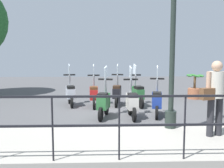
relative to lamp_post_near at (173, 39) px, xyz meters
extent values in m
plane|color=#4C4C4F|center=(2.40, 0.80, -2.21)|extent=(28.00, 28.00, 0.00)
cube|color=#A39E93|center=(-0.80, 0.80, -2.14)|extent=(2.20, 20.00, 0.15)
cube|color=gray|center=(0.25, 0.80, -2.14)|extent=(0.10, 20.00, 0.15)
cube|color=black|center=(-1.80, 0.80, -1.01)|extent=(0.04, 16.00, 0.04)
cube|color=black|center=(-1.80, 0.80, -1.49)|extent=(0.04, 16.00, 0.04)
cylinder|color=black|center=(-1.80, 0.26, -1.54)|extent=(0.03, 0.03, 1.05)
cylinder|color=black|center=(-1.80, 1.33, -1.54)|extent=(0.03, 0.03, 1.05)
cylinder|color=black|center=(-1.80, 2.40, -1.54)|extent=(0.03, 0.03, 1.05)
cylinder|color=#232D28|center=(0.00, 0.00, -1.86)|extent=(0.26, 0.26, 0.40)
cylinder|color=#232D28|center=(0.00, 0.00, 0.19)|extent=(0.12, 0.12, 4.50)
cylinder|color=#28282D|center=(-0.60, -0.87, -1.65)|extent=(0.14, 0.14, 0.82)
cylinder|color=#28282D|center=(-0.66, -0.66, -1.65)|extent=(0.14, 0.14, 0.82)
cylinder|color=beige|center=(-0.63, -0.77, -0.97)|extent=(0.40, 0.40, 0.55)
sphere|color=tan|center=(-0.63, -0.77, -0.58)|extent=(0.22, 0.22, 0.22)
cylinder|color=tan|center=(-0.57, -0.96, -0.95)|extent=(0.09, 0.09, 0.52)
cylinder|color=tan|center=(-0.69, -0.57, -0.95)|extent=(0.09, 0.09, 0.52)
cube|color=brown|center=(-0.75, -0.53, -1.14)|extent=(0.21, 0.31, 0.24)
cylinder|color=#9E5B3D|center=(4.80, -2.34, -1.99)|extent=(0.56, 0.56, 0.45)
cylinder|color=brown|center=(4.80, -2.34, -1.51)|extent=(0.10, 0.10, 0.50)
ellipsoid|color=#2D6B2D|center=(5.05, -2.34, -1.21)|extent=(0.56, 0.16, 0.10)
ellipsoid|color=#2D6B2D|center=(4.55, -2.34, -1.21)|extent=(0.56, 0.16, 0.10)
ellipsoid|color=#2D6B2D|center=(4.80, -2.09, -1.21)|extent=(0.56, 0.16, 0.10)
ellipsoid|color=#2D6B2D|center=(4.80, -2.59, -1.21)|extent=(0.56, 0.16, 0.10)
ellipsoid|color=#2D6B2D|center=(4.98, -2.16, -1.21)|extent=(0.56, 0.16, 0.10)
ellipsoid|color=#2D6B2D|center=(4.62, -2.52, -1.21)|extent=(0.56, 0.16, 0.10)
cylinder|color=black|center=(2.15, -0.13, -2.01)|extent=(0.41, 0.16, 0.40)
cylinder|color=black|center=(1.34, 0.04, -2.01)|extent=(0.41, 0.16, 0.40)
cube|color=navy|center=(1.66, -0.03, -1.73)|extent=(0.64, 0.40, 0.36)
cube|color=navy|center=(1.95, -0.09, -1.71)|extent=(0.18, 0.32, 0.44)
cube|color=black|center=(1.59, -0.01, -1.50)|extent=(0.44, 0.34, 0.10)
cylinder|color=gray|center=(2.01, -0.10, -1.36)|extent=(0.19, 0.11, 0.55)
cube|color=black|center=(2.01, -0.10, -1.08)|extent=(0.15, 0.44, 0.05)
cube|color=silver|center=(2.06, -0.11, -0.88)|extent=(0.39, 0.11, 0.42)
cylinder|color=black|center=(1.94, 0.76, -2.01)|extent=(0.40, 0.10, 0.40)
cylinder|color=black|center=(1.11, 0.73, -2.01)|extent=(0.40, 0.10, 0.40)
cube|color=beige|center=(1.44, 0.74, -1.73)|extent=(0.61, 0.31, 0.36)
cube|color=beige|center=(1.73, 0.75, -1.71)|extent=(0.13, 0.30, 0.44)
cube|color=black|center=(1.37, 0.74, -1.50)|extent=(0.41, 0.28, 0.10)
cylinder|color=gray|center=(1.79, 0.76, -1.36)|extent=(0.19, 0.08, 0.55)
cube|color=black|center=(1.79, 0.76, -1.08)|extent=(0.08, 0.44, 0.05)
cube|color=silver|center=(1.85, 0.76, -0.88)|extent=(0.39, 0.05, 0.42)
cylinder|color=black|center=(2.00, 1.49, -2.01)|extent=(0.41, 0.16, 0.40)
cylinder|color=black|center=(1.18, 1.66, -2.01)|extent=(0.41, 0.16, 0.40)
cube|color=#2D6B38|center=(1.51, 1.59, -1.73)|extent=(0.65, 0.40, 0.36)
cube|color=#2D6B38|center=(1.79, 1.53, -1.71)|extent=(0.18, 0.32, 0.44)
cube|color=black|center=(1.44, 1.61, -1.50)|extent=(0.45, 0.34, 0.10)
cylinder|color=gray|center=(1.85, 1.52, -1.36)|extent=(0.19, 0.11, 0.55)
cube|color=black|center=(1.85, 1.52, -1.08)|extent=(0.15, 0.44, 0.05)
cube|color=silver|center=(1.91, 1.51, -0.88)|extent=(0.39, 0.11, 0.42)
cylinder|color=black|center=(3.67, 0.43, -2.01)|extent=(0.41, 0.16, 0.40)
cylinder|color=black|center=(2.86, 0.27, -2.01)|extent=(0.41, 0.16, 0.40)
cube|color=#2D6B38|center=(3.18, 0.33, -1.73)|extent=(0.64, 0.39, 0.36)
cube|color=#2D6B38|center=(3.46, 0.39, -1.71)|extent=(0.18, 0.32, 0.44)
cube|color=black|center=(3.11, 0.32, -1.50)|extent=(0.44, 0.33, 0.10)
cylinder|color=gray|center=(3.52, 0.40, -1.36)|extent=(0.19, 0.11, 0.55)
cube|color=black|center=(3.52, 0.40, -1.08)|extent=(0.15, 0.44, 0.05)
cube|color=silver|center=(3.58, 0.41, -0.88)|extent=(0.39, 0.11, 0.42)
cylinder|color=black|center=(3.89, 1.03, -2.01)|extent=(0.41, 0.13, 0.40)
cylinder|color=black|center=(3.07, 1.13, -2.01)|extent=(0.41, 0.13, 0.40)
cube|color=black|center=(3.39, 1.09, -1.73)|extent=(0.63, 0.35, 0.36)
cube|color=black|center=(3.68, 1.06, -1.71)|extent=(0.16, 0.31, 0.44)
cube|color=black|center=(3.33, 1.10, -1.50)|extent=(0.43, 0.31, 0.10)
cylinder|color=gray|center=(3.74, 1.05, -1.36)|extent=(0.19, 0.09, 0.55)
cube|color=black|center=(3.74, 1.05, -1.08)|extent=(0.11, 0.44, 0.05)
cube|color=silver|center=(3.80, 1.04, -0.88)|extent=(0.39, 0.08, 0.42)
cylinder|color=black|center=(3.60, 1.95, -2.01)|extent=(0.40, 0.10, 0.40)
cylinder|color=black|center=(2.77, 1.91, -2.01)|extent=(0.40, 0.10, 0.40)
cube|color=#B21E1E|center=(3.10, 1.93, -1.73)|extent=(0.61, 0.31, 0.36)
cube|color=#B21E1E|center=(3.39, 1.94, -1.71)|extent=(0.13, 0.30, 0.44)
cube|color=#4C2D19|center=(3.03, 1.93, -1.50)|extent=(0.41, 0.28, 0.10)
cylinder|color=gray|center=(3.45, 1.94, -1.36)|extent=(0.19, 0.08, 0.55)
cube|color=black|center=(3.45, 1.94, -1.08)|extent=(0.08, 0.44, 0.05)
cube|color=silver|center=(3.51, 1.95, -0.88)|extent=(0.39, 0.05, 0.42)
cylinder|color=black|center=(3.84, 2.90, -2.01)|extent=(0.41, 0.17, 0.40)
cylinder|color=black|center=(3.03, 2.71, -2.01)|extent=(0.41, 0.17, 0.40)
cube|color=#B7BCC6|center=(3.35, 2.79, -1.73)|extent=(0.65, 0.41, 0.36)
cube|color=#B7BCC6|center=(3.63, 2.85, -1.71)|extent=(0.18, 0.32, 0.44)
cube|color=black|center=(3.28, 2.77, -1.50)|extent=(0.45, 0.34, 0.10)
cylinder|color=gray|center=(3.69, 2.86, -1.36)|extent=(0.19, 0.11, 0.55)
cube|color=black|center=(3.69, 2.86, -1.08)|extent=(0.16, 0.44, 0.05)
cube|color=silver|center=(3.75, 2.88, -0.88)|extent=(0.38, 0.12, 0.42)
camera|label=1|loc=(-5.71, 1.58, -0.37)|focal=40.00mm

